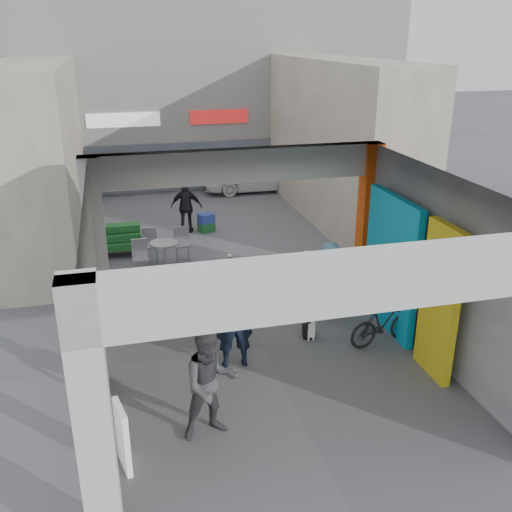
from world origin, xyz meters
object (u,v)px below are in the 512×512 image
object	(u,v)px
man_with_dog	(233,318)
man_crates	(186,207)
man_elderly	(329,278)
man_back_turned	(210,384)
cafe_set	(159,255)
white_van	(252,175)
border_collie	(309,328)
bicycle_rear	(384,323)
bicycle_front	(354,292)
produce_stand	(122,243)

from	to	relation	value
man_with_dog	man_crates	bearing A→B (deg)	-90.72
man_elderly	man_back_turned	bearing A→B (deg)	-122.79
cafe_set	white_van	world-z (taller)	white_van
man_with_dog	border_collie	bearing A→B (deg)	-159.53
bicycle_rear	man_elderly	bearing A→B (deg)	8.93
man_with_dog	bicycle_rear	distance (m)	3.04
man_crates	bicycle_front	world-z (taller)	man_crates
man_elderly	bicycle_rear	world-z (taller)	man_elderly
man_with_dog	man_crates	distance (m)	7.72
produce_stand	man_back_turned	distance (m)	8.14
produce_stand	cafe_set	bearing A→B (deg)	-49.84
border_collie	bicycle_front	distance (m)	1.60
man_with_dog	man_elderly	xyz separation A→B (m)	(2.46, 1.61, -0.17)
bicycle_front	bicycle_rear	distance (m)	1.43
man_with_dog	bicycle_front	size ratio (longest dim) A/B	1.10
bicycle_rear	produce_stand	bearing A→B (deg)	27.65
man_with_dog	man_elderly	size ratio (longest dim) A/B	1.21
man_elderly	cafe_set	bearing A→B (deg)	143.92
man_back_turned	man_crates	bearing A→B (deg)	76.51
white_van	man_back_turned	bearing A→B (deg)	164.15
man_elderly	white_van	size ratio (longest dim) A/B	0.43
cafe_set	man_elderly	world-z (taller)	man_elderly
man_back_turned	white_van	distance (m)	14.37
border_collie	white_van	world-z (taller)	white_van
cafe_set	produce_stand	size ratio (longest dim) A/B	1.23
man_with_dog	white_van	distance (m)	12.44
bicycle_front	cafe_set	bearing A→B (deg)	40.15
produce_stand	white_van	distance (m)	7.69
man_with_dog	bicycle_rear	bearing A→B (deg)	-178.48
bicycle_rear	man_back_turned	bearing A→B (deg)	106.23
man_elderly	border_collie	bearing A→B (deg)	-117.37
border_collie	man_with_dog	bearing A→B (deg)	-147.19
man_with_dog	bicycle_front	distance (m)	3.37
bicycle_front	white_van	xyz separation A→B (m)	(0.35, 10.52, 0.17)
cafe_set	white_van	bearing A→B (deg)	58.49
produce_stand	man_with_dog	xyz separation A→B (m)	(1.78, -6.25, 0.65)
man_back_turned	bicycle_rear	size ratio (longest dim) A/B	1.18
man_with_dog	bicycle_rear	world-z (taller)	man_with_dog
cafe_set	man_crates	xyz separation A→B (m)	(1.09, 2.61, 0.48)
produce_stand	border_collie	size ratio (longest dim) A/B	2.14
man_with_dog	cafe_set	bearing A→B (deg)	-79.40
man_back_turned	bicycle_front	xyz separation A→B (m)	(3.73, 3.26, -0.42)
cafe_set	man_with_dog	world-z (taller)	man_with_dog
man_elderly	man_with_dog	bearing A→B (deg)	-136.45
bicycle_rear	border_collie	bearing A→B (deg)	57.02
border_collie	bicycle_rear	world-z (taller)	bicycle_rear
border_collie	bicycle_front	size ratio (longest dim) A/B	0.33
cafe_set	border_collie	xyz separation A→B (m)	(2.55, -4.52, -0.10)
man_crates	white_van	xyz separation A→B (m)	(3.12, 4.26, -0.17)
man_crates	white_van	distance (m)	5.29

